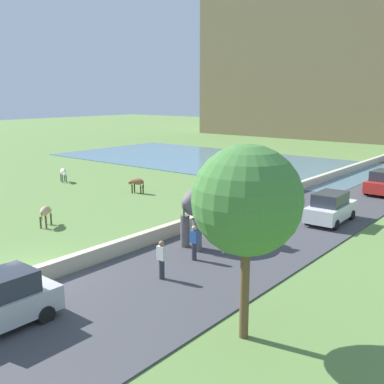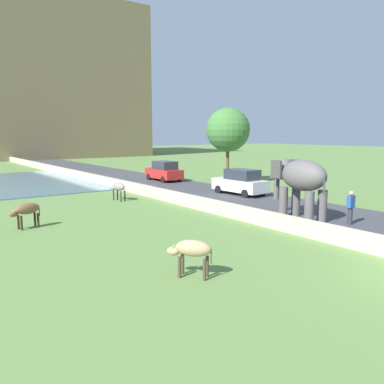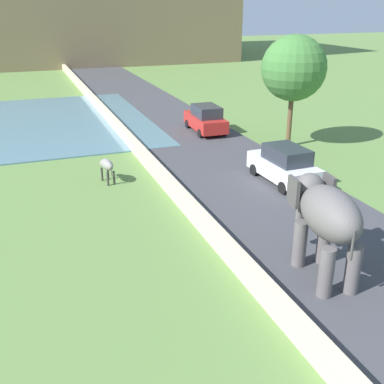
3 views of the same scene
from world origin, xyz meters
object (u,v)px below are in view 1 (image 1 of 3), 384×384
cow_white (63,172)px  car_red (384,182)px  elephant (208,204)px  car_white (331,208)px  person_trailing (162,259)px  cow_brown (137,182)px  cow_tan (46,212)px  cow_grey (244,184)px  person_beside_elephant (194,242)px

cow_white → car_red: bearing=28.1°
elephant → car_white: elephant is taller
person_trailing → cow_brown: person_trailing is taller
elephant → car_white: 8.16m
car_white → cow_tan: 16.03m
person_trailing → cow_tan: bearing=171.8°
car_red → cow_white: bearing=-151.9°
cow_white → elephant: bearing=-15.5°
car_red → cow_brown: (-14.37, -11.17, -0.06)m
cow_tan → cow_grey: bearing=72.7°
person_beside_elephant → car_white: bearing=77.3°
person_beside_elephant → elephant: bearing=113.1°
car_white → cow_white: (-22.36, -2.13, -0.06)m
car_red → car_white: bearing=-90.0°
person_beside_elephant → cow_grey: person_beside_elephant is taller
cow_white → cow_grey: same height
person_beside_elephant → car_red: car_red is taller
car_red → cow_grey: size_ratio=2.85×
cow_white → cow_brown: size_ratio=0.98×
elephant → car_white: (3.12, 7.46, -1.14)m
cow_grey → cow_tan: (-4.24, -13.61, 0.00)m
car_red → cow_tan: (-12.01, -20.45, -0.06)m
car_red → car_white: size_ratio=1.00×
car_white → cow_brown: size_ratio=2.85×
person_trailing → cow_tan: (-10.15, 1.47, -0.04)m
car_red → cow_white: size_ratio=2.91×
car_red → car_white: same height
person_trailing → car_red: 22.00m
cow_white → cow_tan: bearing=-39.4°
cow_white → cow_grey: size_ratio=0.98×
car_red → cow_tan: size_ratio=3.09×
car_red → cow_brown: bearing=-142.2°
person_trailing → cow_grey: size_ratio=1.15×
cow_white → cow_tan: same height
cow_grey → cow_tan: bearing=-107.3°
cow_grey → elephant: bearing=-66.0°
person_beside_elephant → car_white: size_ratio=0.40×
person_beside_elephant → cow_tan: (-9.83, -0.97, -0.04)m
person_beside_elephant → car_red: bearing=83.6°
cow_white → cow_grey: 15.46m
car_white → cow_tan: car_white is taller
elephant → person_beside_elephant: size_ratio=2.18×
elephant → car_white: size_ratio=0.88×
elephant → cow_grey: elephant is taller
car_white → person_beside_elephant: bearing=-102.7°
cow_white → cow_tan: size_ratio=1.06×
person_beside_elephant → car_white: (2.18, 9.66, 0.03)m
car_red → car_white: (0.00, -9.82, 0.00)m
cow_grey → cow_tan: same height
person_trailing → car_white: 12.24m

